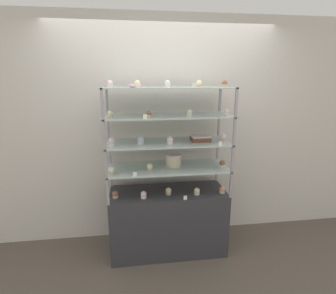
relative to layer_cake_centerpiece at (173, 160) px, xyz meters
name	(u,v)px	position (x,y,z in m)	size (l,w,h in m)	color
ground_plane	(168,248)	(-0.06, -0.04, -1.06)	(20.00, 20.00, 0.00)	brown
back_wall	(164,132)	(-0.06, 0.36, 0.24)	(8.00, 0.05, 2.60)	silver
display_base	(168,221)	(-0.06, -0.04, -0.70)	(1.26, 0.50, 0.72)	#333338
display_riser_lower	(168,169)	(-0.06, -0.04, -0.08)	(1.26, 0.50, 0.28)	#99999E
display_riser_middle	(168,143)	(-0.06, -0.04, 0.20)	(1.26, 0.50, 0.28)	#99999E
display_riser_upper	(168,117)	(-0.06, -0.04, 0.47)	(1.26, 0.50, 0.28)	#99999E
display_riser_top	(168,89)	(-0.06, -0.04, 0.75)	(1.26, 0.50, 0.28)	#99999E
layer_cake_centerpiece	(173,160)	(0.00, 0.00, 0.00)	(0.17, 0.17, 0.13)	beige
sheet_cake_frosted	(200,138)	(0.28, -0.04, 0.24)	(0.19, 0.18, 0.06)	brown
cupcake_0	(115,194)	(-0.62, -0.12, -0.31)	(0.06, 0.06, 0.08)	#CCB28C
cupcake_1	(144,195)	(-0.34, -0.17, -0.31)	(0.06, 0.06, 0.08)	white
cupcake_2	(168,191)	(-0.07, -0.12, -0.31)	(0.06, 0.06, 0.08)	#CCB28C
cupcake_3	(197,191)	(0.23, -0.16, -0.31)	(0.06, 0.06, 0.08)	beige
cupcake_4	(222,190)	(0.51, -0.15, -0.31)	(0.06, 0.06, 0.08)	beige
price_tag_0	(185,198)	(0.08, -0.27, -0.32)	(0.04, 0.00, 0.04)	white
cupcake_5	(111,171)	(-0.65, -0.17, -0.03)	(0.06, 0.06, 0.07)	#CCB28C
cupcake_6	(150,167)	(-0.26, -0.11, -0.03)	(0.06, 0.06, 0.07)	#CCB28C
cupcake_7	(222,164)	(0.51, -0.11, -0.03)	(0.06, 0.06, 0.07)	white
price_tag_1	(135,174)	(-0.42, -0.27, -0.04)	(0.04, 0.00, 0.04)	white
cupcake_8	(112,142)	(-0.63, -0.12, 0.25)	(0.07, 0.07, 0.08)	white
cupcake_9	(141,141)	(-0.35, -0.10, 0.25)	(0.07, 0.07, 0.08)	white
cupcake_10	(170,140)	(-0.06, -0.13, 0.25)	(0.07, 0.07, 0.08)	white
cupcake_11	(223,138)	(0.51, -0.08, 0.25)	(0.07, 0.07, 0.08)	#CCB28C
price_tag_2	(220,144)	(0.42, -0.27, 0.23)	(0.04, 0.00, 0.04)	white
cupcake_12	(110,114)	(-0.63, -0.11, 0.52)	(0.05, 0.05, 0.06)	#CCB28C
cupcake_13	(149,114)	(-0.27, -0.16, 0.52)	(0.05, 0.05, 0.06)	#CCB28C
cupcake_14	(190,113)	(0.14, -0.12, 0.52)	(0.05, 0.05, 0.06)	white
cupcake_15	(226,112)	(0.51, -0.14, 0.52)	(0.05, 0.05, 0.06)	beige
price_tag_3	(145,117)	(-0.31, -0.27, 0.51)	(0.04, 0.00, 0.04)	white
cupcake_16	(110,84)	(-0.62, -0.08, 0.80)	(0.06, 0.06, 0.07)	beige
cupcake_17	(137,84)	(-0.37, -0.13, 0.80)	(0.06, 0.06, 0.07)	beige
cupcake_18	(167,84)	(-0.08, -0.09, 0.80)	(0.06, 0.06, 0.07)	white
cupcake_19	(199,84)	(0.24, -0.09, 0.80)	(0.06, 0.06, 0.07)	#CCB28C
cupcake_20	(225,84)	(0.50, -0.09, 0.80)	(0.06, 0.06, 0.07)	#CCB28C
price_tag_4	(194,85)	(0.15, -0.27, 0.79)	(0.04, 0.00, 0.04)	white
donut_glazed	(135,86)	(-0.39, -0.08, 0.79)	(0.13, 0.13, 0.03)	#EFB2BC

